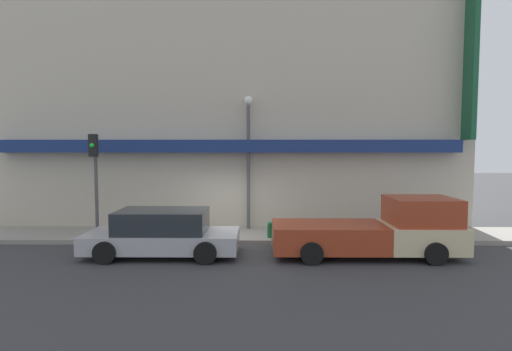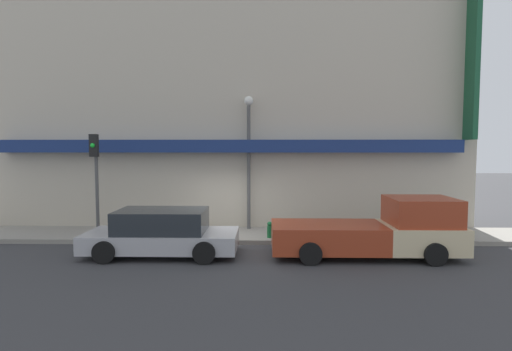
{
  "view_description": "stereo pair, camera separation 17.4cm",
  "coord_description": "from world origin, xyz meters",
  "px_view_note": "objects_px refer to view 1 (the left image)",
  "views": [
    {
      "loc": [
        1.24,
        -13.67,
        3.39
      ],
      "look_at": [
        1.11,
        0.97,
        2.37
      ],
      "focal_mm": 28.0,
      "sensor_mm": 36.0,
      "label": 1
    },
    {
      "loc": [
        1.42,
        -13.67,
        3.39
      ],
      "look_at": [
        1.11,
        0.97,
        2.37
      ],
      "focal_mm": 28.0,
      "sensor_mm": 36.0,
      "label": 2
    }
  ],
  "objects_px": {
    "pickup_truck": "(378,231)",
    "fire_hydrant": "(270,230)",
    "parked_car": "(163,233)",
    "street_lamp": "(248,146)",
    "traffic_light": "(95,167)"
  },
  "relations": [
    {
      "from": "street_lamp",
      "to": "fire_hydrant",
      "type": "bearing_deg",
      "value": -63.06
    },
    {
      "from": "parked_car",
      "to": "fire_hydrant",
      "type": "height_order",
      "value": "parked_car"
    },
    {
      "from": "street_lamp",
      "to": "traffic_light",
      "type": "xyz_separation_m",
      "value": [
        -5.45,
        -1.54,
        -0.75
      ]
    },
    {
      "from": "pickup_truck",
      "to": "fire_hydrant",
      "type": "relative_size",
      "value": 9.89
    },
    {
      "from": "street_lamp",
      "to": "parked_car",
      "type": "bearing_deg",
      "value": -127.66
    },
    {
      "from": "street_lamp",
      "to": "pickup_truck",
      "type": "bearing_deg",
      "value": -39.14
    },
    {
      "from": "fire_hydrant",
      "to": "traffic_light",
      "type": "relative_size",
      "value": 0.16
    },
    {
      "from": "street_lamp",
      "to": "traffic_light",
      "type": "bearing_deg",
      "value": -164.26
    },
    {
      "from": "fire_hydrant",
      "to": "street_lamp",
      "type": "height_order",
      "value": "street_lamp"
    },
    {
      "from": "traffic_light",
      "to": "street_lamp",
      "type": "bearing_deg",
      "value": 15.74
    },
    {
      "from": "fire_hydrant",
      "to": "street_lamp",
      "type": "bearing_deg",
      "value": 116.94
    },
    {
      "from": "parked_car",
      "to": "street_lamp",
      "type": "bearing_deg",
      "value": 51.68
    },
    {
      "from": "pickup_truck",
      "to": "traffic_light",
      "type": "xyz_separation_m",
      "value": [
        -9.6,
        1.84,
        1.91
      ]
    },
    {
      "from": "fire_hydrant",
      "to": "pickup_truck",
      "type": "bearing_deg",
      "value": -28.15
    },
    {
      "from": "parked_car",
      "to": "pickup_truck",
      "type": "bearing_deg",
      "value": -0.66
    }
  ]
}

